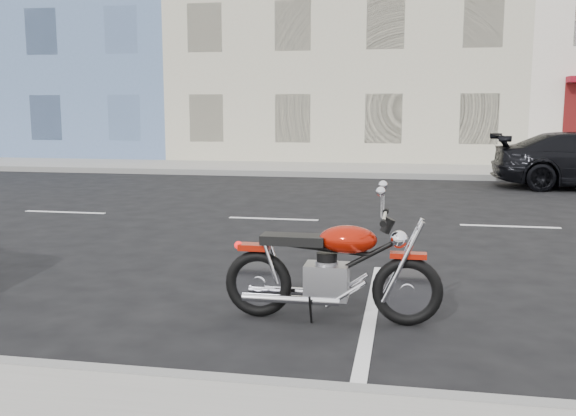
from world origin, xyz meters
The scene contains 6 objects.
ground centered at (0.00, 0.00, 0.00)m, with size 120.00×120.00×0.00m, color black.
sidewalk_far centered at (-5.00, 8.70, 0.07)m, with size 80.00×3.40×0.15m, color gray.
curb_far centered at (-5.00, 7.00, 0.08)m, with size 80.00×0.12×0.16m, color gray.
bldg_blue centered at (-14.00, 16.30, 6.50)m, with size 12.00×12.00×13.00m, color #57729E.
bldg_cream centered at (-2.00, 16.30, 5.75)m, with size 12.00×12.00×11.50m, color #BEB89E.
motorcycle centered at (0.36, -5.27, 0.46)m, with size 2.00×0.66×1.00m.
Camera 1 is at (0.30, -10.91, 1.93)m, focal length 40.00 mm.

